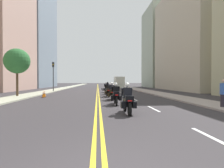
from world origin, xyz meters
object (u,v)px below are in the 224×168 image
(motorcycle_5, at_px, (106,88))
(motorcycle_2, at_px, (112,93))
(motorcycle_4, at_px, (107,89))
(traffic_cone_2, at_px, (43,94))
(motorcycle_3, at_px, (108,91))
(street_tree_0, at_px, (17,61))
(parked_truck, at_px, (119,83))
(traffic_light_near, at_px, (53,71))
(motorcycle_0, at_px, (127,101))
(motorcycle_1, at_px, (116,96))
(traffic_cone_1, at_px, (45,94))
(pedestrian_0, at_px, (224,94))

(motorcycle_5, bearing_deg, motorcycle_2, -88.26)
(motorcycle_4, relative_size, traffic_cone_2, 2.99)
(motorcycle_3, xyz_separation_m, street_tree_0, (-9.72, 0.58, 3.18))
(motorcycle_3, distance_m, parked_truck, 27.92)
(motorcycle_4, distance_m, traffic_light_near, 11.24)
(motorcycle_3, height_order, street_tree_0, street_tree_0)
(motorcycle_0, distance_m, motorcycle_3, 10.77)
(motorcycle_1, relative_size, parked_truck, 0.35)
(traffic_cone_1, relative_size, parked_truck, 0.10)
(motorcycle_3, xyz_separation_m, motorcycle_5, (0.15, 7.69, -0.01))
(motorcycle_3, bearing_deg, motorcycle_4, 84.56)
(pedestrian_0, bearing_deg, motorcycle_3, 116.38)
(motorcycle_2, relative_size, parked_truck, 0.34)
(pedestrian_0, bearing_deg, street_tree_0, 140.01)
(motorcycle_4, xyz_separation_m, traffic_cone_1, (-6.92, -3.28, -0.31))
(motorcycle_3, xyz_separation_m, traffic_cone_2, (-6.68, -0.51, -0.30))
(motorcycle_2, bearing_deg, traffic_cone_2, 157.70)
(parked_truck, bearing_deg, traffic_cone_2, -111.33)
(motorcycle_1, xyz_separation_m, parked_truck, (4.09, 34.54, 0.62))
(motorcycle_1, distance_m, pedestrian_0, 6.84)
(street_tree_0, bearing_deg, motorcycle_3, -3.39)
(motorcycle_5, distance_m, parked_truck, 20.33)
(traffic_cone_1, height_order, traffic_light_near, traffic_light_near)
(parked_truck, bearing_deg, motorcycle_2, -97.54)
(motorcycle_3, bearing_deg, pedestrian_0, -58.62)
(motorcycle_2, distance_m, traffic_cone_1, 7.94)
(traffic_cone_1, height_order, street_tree_0, street_tree_0)
(traffic_cone_2, bearing_deg, motorcycle_2, -23.61)
(motorcycle_3, bearing_deg, motorcycle_0, -90.92)
(traffic_light_near, distance_m, street_tree_0, 10.17)
(motorcycle_0, height_order, motorcycle_5, motorcycle_0)
(motorcycle_1, height_order, motorcycle_3, motorcycle_3)
(motorcycle_3, relative_size, traffic_light_near, 0.45)
(motorcycle_2, height_order, motorcycle_4, motorcycle_2)
(motorcycle_5, xyz_separation_m, street_tree_0, (-9.87, -7.11, 3.19))
(pedestrian_0, bearing_deg, traffic_cone_2, 137.60)
(motorcycle_5, distance_m, pedestrian_0, 18.32)
(motorcycle_0, bearing_deg, traffic_light_near, 111.75)
(parked_truck, bearing_deg, traffic_cone_1, -112.09)
(motorcycle_5, bearing_deg, motorcycle_3, -89.50)
(motorcycle_3, xyz_separation_m, traffic_light_near, (-8.23, 10.62, 2.63))
(traffic_cone_1, xyz_separation_m, street_tree_0, (-2.94, 0.26, 3.50))
(motorcycle_5, height_order, traffic_light_near, traffic_light_near)
(motorcycle_4, height_order, motorcycle_5, motorcycle_5)
(motorcycle_0, height_order, motorcycle_1, motorcycle_0)
(motorcycle_1, bearing_deg, traffic_cone_2, 138.23)
(motorcycle_0, distance_m, motorcycle_2, 7.26)
(motorcycle_1, height_order, parked_truck, parked_truck)
(motorcycle_3, xyz_separation_m, pedestrian_0, (6.55, -9.48, 0.28))
(motorcycle_3, height_order, motorcycle_4, motorcycle_3)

